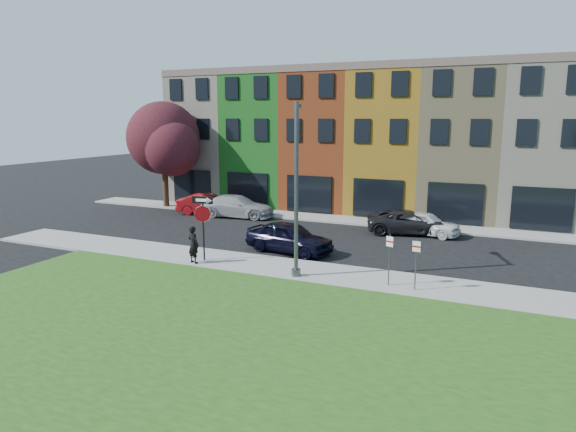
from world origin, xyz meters
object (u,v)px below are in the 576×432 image
at_px(stop_sign, 203,215).
at_px(street_lamp, 297,190).
at_px(man, 193,245).
at_px(sedan_near, 289,237).

height_order(stop_sign, street_lamp, street_lamp).
relative_size(stop_sign, street_lamp, 0.42).
distance_m(man, sedan_near, 5.11).
distance_m(stop_sign, sedan_near, 4.79).
xyz_separation_m(stop_sign, street_lamp, (4.95, -0.26, 1.53)).
bearing_deg(street_lamp, stop_sign, 156.63).
height_order(man, sedan_near, man).
relative_size(stop_sign, sedan_near, 0.63).
relative_size(stop_sign, man, 1.75).
relative_size(sedan_near, street_lamp, 0.67).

